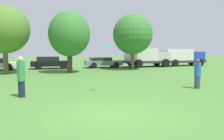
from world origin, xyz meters
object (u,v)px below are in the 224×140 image
Objects in this scene: person_catcher at (198,74)px; tree_2 at (133,34)px; parked_car_black at (50,62)px; parked_car_grey at (103,62)px; tree_0 at (4,29)px; tree_1 at (69,34)px; frisbee at (109,47)px; delivery_truck_blue at (182,56)px; delivery_truck_silver at (146,56)px; person_thrower at (21,77)px.

tree_2 reaches higher than person_catcher.
parked_car_black is 6.05m from parked_car_grey.
tree_0 reaches higher than parked_car_grey.
tree_2 reaches higher than parked_car_grey.
frisbee is at bearing -83.63° from tree_1.
delivery_truck_blue is at bearing -1.47° from parked_car_black.
tree_2 reaches higher than parked_car_black.
parked_car_black is (-1.84, 5.16, -2.87)m from tree_1.
person_catcher is 15.79m from delivery_truck_silver.
person_thrower is at bearing -105.63° from tree_1.
frisbee is at bearing -121.08° from delivery_truck_silver.
tree_1 is 16.06m from delivery_truck_blue.
frisbee is at bearing -103.53° from parked_car_grey.
tree_2 is at bearing -134.58° from delivery_truck_silver.
delivery_truck_blue is (13.71, 16.17, -1.11)m from frisbee.
frisbee is 0.06× the size of parked_car_black.
frisbee is at bearing -132.97° from delivery_truck_blue.
person_thrower is 17.27m from parked_car_grey.
parked_car_grey is (4.21, 5.09, -2.93)m from tree_1.
person_thrower is at bearing 179.40° from frisbee.
tree_1 is 0.93× the size of delivery_truck_blue.
tree_0 is (-2.61, 10.93, 2.98)m from person_thrower.
delivery_truck_silver reaches higher than person_catcher.
tree_1 is 0.98× the size of delivery_truck_silver.
tree_0 is (-11.94, 10.84, 3.09)m from person_catcher.
delivery_truck_blue reaches higher than parked_car_grey.
tree_1 is at bearing -132.28° from parked_car_grey.
tree_2 is at bearing 14.57° from tree_1.
tree_0 reaches higher than person_catcher.
person_thrower reaches higher than parked_car_grey.
person_thrower is at bearing -76.58° from tree_0.
tree_2 is (12.36, 1.45, -0.17)m from tree_0.
delivery_truck_silver is (11.46, -0.24, 0.58)m from parked_car_black.
tree_1 is 1.29× the size of parked_car_black.
parked_car_grey is (7.18, 15.70, -0.29)m from person_thrower.
tree_2 is at bearing -92.46° from person_catcher.
frisbee is at bearing -81.82° from parked_car_black.
tree_2 is 0.96× the size of delivery_truck_blue.
tree_0 is 1.03× the size of tree_2.
delivery_truck_silver is at bearing -3.88° from parked_car_black.
person_thrower is 0.31× the size of tree_0.
tree_1 is 7.22m from parked_car_grey.
delivery_truck_blue is at bearing 24.76° from tree_2.
tree_0 is 6.91m from parked_car_black.
tree_1 reaches higher than person_thrower.
tree_1 is 0.97× the size of tree_2.
tree_2 reaches higher than frisbee.
frisbee reaches higher than parked_car_black.
parked_car_grey is at bearing 175.50° from delivery_truck_silver.
parked_car_grey is (-2.16, 15.62, -0.17)m from person_catcher.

